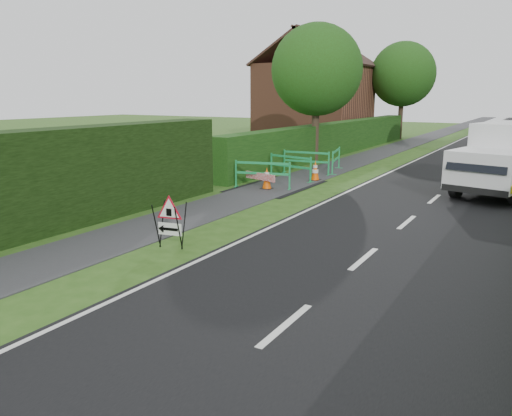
% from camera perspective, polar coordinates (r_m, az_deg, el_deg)
% --- Properties ---
extents(ground, '(120.00, 120.00, 0.00)m').
position_cam_1_polar(ground, '(8.16, -16.19, -11.58)').
color(ground, '#2A4E16').
rests_on(ground, ground).
extents(road_surface, '(6.00, 90.00, 0.02)m').
position_cam_1_polar(road_surface, '(40.26, 26.26, 6.78)').
color(road_surface, black).
rests_on(road_surface, ground).
extents(footpath, '(2.00, 90.00, 0.02)m').
position_cam_1_polar(footpath, '(41.04, 18.56, 7.52)').
color(footpath, '#2D2D30').
rests_on(footpath, ground).
extents(hedge_west_far, '(1.00, 24.00, 1.80)m').
position_cam_1_polar(hedge_west_far, '(29.18, 9.18, 6.12)').
color(hedge_west_far, '#14380F').
rests_on(hedge_west_far, ground).
extents(house_west, '(7.50, 7.40, 7.88)m').
position_cam_1_polar(house_west, '(38.30, 6.72, 12.09)').
color(house_west, brown).
rests_on(house_west, ground).
extents(tree_nw, '(4.40, 4.40, 6.70)m').
position_cam_1_polar(tree_nw, '(25.17, 6.97, 15.38)').
color(tree_nw, '#2D2116').
rests_on(tree_nw, ground).
extents(tree_fw, '(4.80, 4.80, 7.24)m').
position_cam_1_polar(tree_fw, '(40.33, 16.46, 14.44)').
color(tree_fw, '#2D2116').
rests_on(tree_fw, ground).
extents(triangle_sign, '(0.81, 0.81, 1.01)m').
position_cam_1_polar(triangle_sign, '(10.96, -10.00, -1.12)').
color(triangle_sign, black).
rests_on(triangle_sign, ground).
extents(works_van, '(3.10, 5.50, 2.37)m').
position_cam_1_polar(works_van, '(18.94, 26.72, 5.24)').
color(works_van, silver).
rests_on(works_van, ground).
extents(traffic_cone_3, '(0.38, 0.38, 0.79)m').
position_cam_1_polar(traffic_cone_3, '(17.84, 1.25, 3.40)').
color(traffic_cone_3, black).
rests_on(traffic_cone_3, ground).
extents(traffic_cone_4, '(0.38, 0.38, 0.79)m').
position_cam_1_polar(traffic_cone_4, '(19.80, 6.78, 4.25)').
color(traffic_cone_4, black).
rests_on(traffic_cone_4, ground).
extents(ped_barrier_0, '(2.08, 0.86, 1.00)m').
position_cam_1_polar(ped_barrier_0, '(17.95, 0.74, 4.23)').
color(ped_barrier_0, '#1B974E').
rests_on(ped_barrier_0, ground).
extents(ped_barrier_1, '(2.09, 0.79, 1.00)m').
position_cam_1_polar(ped_barrier_1, '(19.81, 3.95, 5.01)').
color(ped_barrier_1, '#1B974E').
rests_on(ped_barrier_1, ground).
extents(ped_barrier_2, '(2.08, 0.53, 1.00)m').
position_cam_1_polar(ped_barrier_2, '(21.40, 5.76, 5.55)').
color(ped_barrier_2, '#1B974E').
rests_on(ped_barrier_2, ground).
extents(ped_barrier_3, '(0.82, 2.09, 1.00)m').
position_cam_1_polar(ped_barrier_3, '(22.26, 9.14, 5.73)').
color(ped_barrier_3, '#1B974E').
rests_on(ped_barrier_3, ground).
extents(redwhite_plank, '(1.45, 0.48, 0.25)m').
position_cam_1_polar(redwhite_plank, '(17.98, 0.47, 2.21)').
color(redwhite_plank, red).
rests_on(redwhite_plank, ground).
extents(hatchback_car, '(1.88, 3.85, 1.26)m').
position_cam_1_polar(hatchback_car, '(30.30, 25.10, 6.53)').
color(hatchback_car, silver).
rests_on(hatchback_car, ground).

